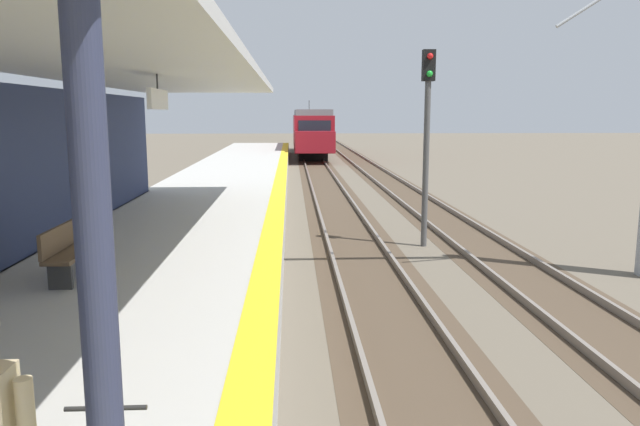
% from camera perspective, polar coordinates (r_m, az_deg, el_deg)
% --- Properties ---
extents(station_platform, '(5.00, 80.00, 0.91)m').
position_cam_1_polar(station_platform, '(16.14, -12.30, -1.94)').
color(station_platform, '#B7B5AD').
rests_on(station_platform, ground).
extents(track_pair_nearest_platform, '(2.34, 120.00, 0.16)m').
position_cam_1_polar(track_pair_nearest_platform, '(19.99, 2.19, -0.73)').
color(track_pair_nearest_platform, '#4C3D2D').
rests_on(track_pair_nearest_platform, ground).
extents(track_pair_middle, '(2.34, 120.00, 0.16)m').
position_cam_1_polar(track_pair_middle, '(20.57, 11.67, -0.63)').
color(track_pair_middle, '#4C3D2D').
rests_on(track_pair_middle, ground).
extents(approaching_train, '(2.93, 19.60, 4.76)m').
position_cam_1_polar(approaching_train, '(51.82, -0.89, 7.88)').
color(approaching_train, maroon).
rests_on(approaching_train, ground).
extents(rail_signal_post, '(0.32, 0.34, 5.20)m').
position_cam_1_polar(rail_signal_post, '(16.25, 10.10, 7.95)').
color(rail_signal_post, '#4C4C4C').
rests_on(rail_signal_post, ground).
extents(platform_bench, '(0.45, 1.60, 0.88)m').
position_cam_1_polar(platform_bench, '(10.58, -22.74, -3.29)').
color(platform_bench, brown).
rests_on(platform_bench, station_platform).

